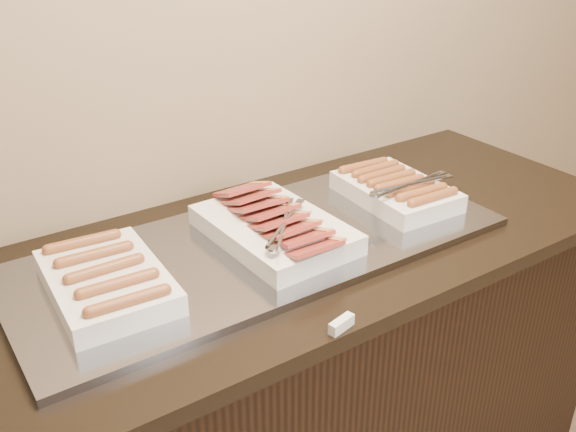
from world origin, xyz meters
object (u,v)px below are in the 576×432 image
object	(u,v)px
warming_tray	(262,246)
dish_right	(397,189)
dish_left	(106,280)
dish_center	(275,227)
counter	(268,389)

from	to	relation	value
warming_tray	dish_right	size ratio (longest dim) A/B	3.59
dish_left	dish_center	bearing A→B (deg)	2.32
dish_left	dish_center	size ratio (longest dim) A/B	0.85
dish_center	dish_right	distance (m)	0.40
dish_center	dish_right	xyz separation A→B (m)	(0.40, -0.00, 0.00)
dish_left	dish_center	xyz separation A→B (m)	(0.42, -0.00, 0.00)
counter	dish_left	bearing A→B (deg)	180.00
counter	dish_center	world-z (taller)	dish_center
counter	dish_center	bearing A→B (deg)	-7.38
warming_tray	dish_left	xyz separation A→B (m)	(-0.39, 0.00, 0.04)
counter	warming_tray	size ratio (longest dim) A/B	1.72
counter	dish_left	size ratio (longest dim) A/B	5.90
warming_tray	dish_center	distance (m)	0.06
dish_left	dish_right	distance (m)	0.82
dish_left	warming_tray	bearing A→B (deg)	2.79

